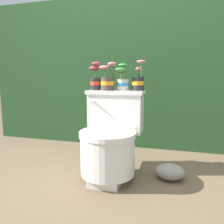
{
  "coord_description": "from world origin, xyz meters",
  "views": [
    {
      "loc": [
        0.54,
        -1.52,
        0.79
      ],
      "look_at": [
        0.08,
        0.14,
        0.52
      ],
      "focal_mm": 35.0,
      "sensor_mm": 36.0,
      "label": 1
    }
  ],
  "objects_px": {
    "potted_plant_left": "(95,78)",
    "potted_plant_midleft": "(108,80)",
    "garden_stone": "(170,172)",
    "potted_plant_middle": "(123,80)",
    "toilet": "(111,138)",
    "potted_plant_midright": "(138,81)"
  },
  "relations": [
    {
      "from": "potted_plant_midleft",
      "to": "potted_plant_middle",
      "type": "height_order",
      "value": "potted_plant_midleft"
    },
    {
      "from": "potted_plant_left",
      "to": "potted_plant_middle",
      "type": "bearing_deg",
      "value": -2.84
    },
    {
      "from": "toilet",
      "to": "potted_plant_left",
      "type": "xyz_separation_m",
      "value": [
        -0.19,
        0.18,
        0.47
      ]
    },
    {
      "from": "potted_plant_left",
      "to": "toilet",
      "type": "bearing_deg",
      "value": -43.88
    },
    {
      "from": "potted_plant_left",
      "to": "potted_plant_midright",
      "type": "xyz_separation_m",
      "value": [
        0.37,
        0.0,
        -0.02
      ]
    },
    {
      "from": "potted_plant_midleft",
      "to": "garden_stone",
      "type": "distance_m",
      "value": 0.89
    },
    {
      "from": "toilet",
      "to": "potted_plant_midleft",
      "type": "xyz_separation_m",
      "value": [
        -0.07,
        0.14,
        0.46
      ]
    },
    {
      "from": "potted_plant_middle",
      "to": "potted_plant_midright",
      "type": "xyz_separation_m",
      "value": [
        0.13,
        0.01,
        -0.01
      ]
    },
    {
      "from": "potted_plant_middle",
      "to": "toilet",
      "type": "bearing_deg",
      "value": -108.0
    },
    {
      "from": "toilet",
      "to": "potted_plant_midleft",
      "type": "distance_m",
      "value": 0.49
    },
    {
      "from": "garden_stone",
      "to": "potted_plant_left",
      "type": "bearing_deg",
      "value": 169.58
    },
    {
      "from": "toilet",
      "to": "potted_plant_middle",
      "type": "height_order",
      "value": "potted_plant_middle"
    },
    {
      "from": "potted_plant_midleft",
      "to": "potted_plant_middle",
      "type": "xyz_separation_m",
      "value": [
        0.12,
        0.03,
        -0.0
      ]
    },
    {
      "from": "potted_plant_middle",
      "to": "potted_plant_midright",
      "type": "distance_m",
      "value": 0.13
    },
    {
      "from": "potted_plant_middle",
      "to": "garden_stone",
      "type": "distance_m",
      "value": 0.83
    },
    {
      "from": "potted_plant_left",
      "to": "potted_plant_midleft",
      "type": "bearing_deg",
      "value": -17.39
    },
    {
      "from": "potted_plant_midleft",
      "to": "potted_plant_middle",
      "type": "distance_m",
      "value": 0.12
    },
    {
      "from": "potted_plant_midleft",
      "to": "potted_plant_middle",
      "type": "bearing_deg",
      "value": 12.62
    },
    {
      "from": "garden_stone",
      "to": "toilet",
      "type": "bearing_deg",
      "value": -172.31
    },
    {
      "from": "potted_plant_midleft",
      "to": "garden_stone",
      "type": "relative_size",
      "value": 1.04
    },
    {
      "from": "garden_stone",
      "to": "potted_plant_middle",
      "type": "bearing_deg",
      "value": 165.18
    },
    {
      "from": "potted_plant_midleft",
      "to": "garden_stone",
      "type": "xyz_separation_m",
      "value": [
        0.53,
        -0.08,
        -0.71
      ]
    }
  ]
}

